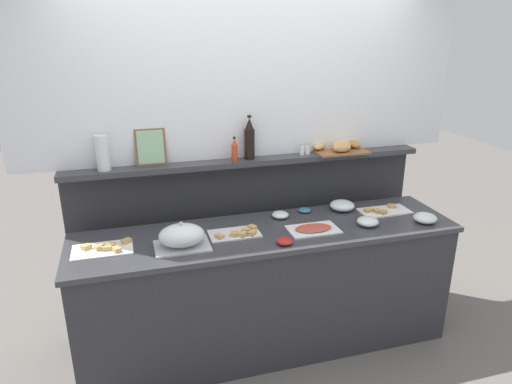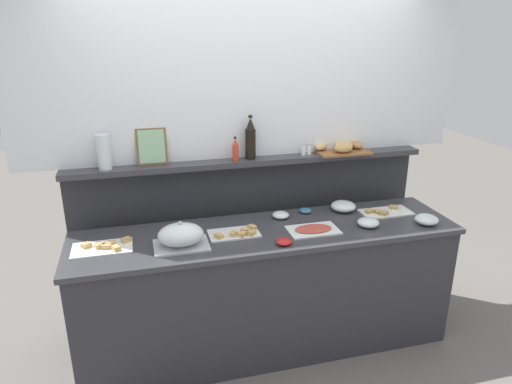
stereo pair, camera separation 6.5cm
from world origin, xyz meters
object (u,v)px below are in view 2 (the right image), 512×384
Objects in this scene: hot_sauce_bottle at (235,150)px; bread_basket at (343,147)px; pepper_shaker at (309,149)px; condiment_bowl_cream at (305,211)px; condiment_bowl_teal at (284,242)px; sandwich_platter_front at (104,247)px; framed_picture at (152,146)px; glass_bowl_medium at (426,220)px; water_carafe at (104,152)px; glass_bowl_small at (368,223)px; salt_shaker at (304,149)px; serving_cloche at (181,236)px; glass_bowl_extra at (343,207)px; cold_cuts_platter at (313,230)px; glass_bowl_large at (281,215)px; sandwich_platter_side at (385,212)px; wine_bottle_dark at (250,139)px.

hot_sauce_bottle is 0.85m from bread_basket.
condiment_bowl_cream is at bearing -113.98° from pepper_shaker.
condiment_bowl_cream is at bearing 55.41° from condiment_bowl_teal.
framed_picture reaches higher than sandwich_platter_front.
glass_bowl_medium is 0.81m from bread_basket.
water_carafe is at bearing -173.05° from framed_picture.
hot_sauce_bottle is (-0.81, 0.51, 0.43)m from glass_bowl_small.
salt_shaker is at bearing 180.00° from pepper_shaker.
salt_shaker reaches higher than serving_cloche.
salt_shaker is at bearing 136.73° from glass_bowl_extra.
glass_bowl_medium is 0.42m from glass_bowl_small.
glass_bowl_small is at bearing -81.88° from glass_bowl_extra.
salt_shaker is 0.04m from pepper_shaker.
framed_picture is (-0.74, 0.69, 0.49)m from condiment_bowl_teal.
cold_cuts_platter is 2.10× the size of glass_bowl_medium.
cold_cuts_platter is 0.30m from glass_bowl_large.
glass_bowl_extra is 1.99× the size of condiment_bowl_cream.
glass_bowl_large is (-0.77, 0.11, 0.01)m from sandwich_platter_side.
glass_bowl_medium is at bearing -42.31° from pepper_shaker.
condiment_bowl_teal is 1.12× the size of condiment_bowl_cream.
salt_shaker is (1.45, 0.42, 0.42)m from sandwich_platter_front.
condiment_bowl_teal is at bearing -161.12° from sandwich_platter_side.
condiment_bowl_teal is 0.43× the size of water_carafe.
bread_basket is (0.68, 0.66, 0.40)m from condiment_bowl_teal.
sandwich_platter_side is 1.97m from sandwich_platter_front.
glass_bowl_small is 0.68m from bread_basket.
pepper_shaker is 0.28m from bread_basket.
sandwich_platter_front is 0.48m from serving_cloche.
pepper_shaker is (-0.20, 0.23, 0.39)m from glass_bowl_extra.
cold_cuts_platter is at bearing -59.39° from wine_bottle_dark.
glass_bowl_large is 0.21m from condiment_bowl_cream.
hot_sauce_bottle reaches higher than salt_shaker.
water_carafe reaches higher than sandwich_platter_front.
glass_bowl_large is 0.53m from salt_shaker.
glass_bowl_extra reaches higher than glass_bowl_large.
condiment_bowl_teal is at bearing -124.59° from condiment_bowl_cream.
salt_shaker reaches higher than glass_bowl_small.
glass_bowl_large reaches higher than condiment_bowl_teal.
glass_bowl_large is 0.61m from glass_bowl_small.
salt_shaker is 1.00× the size of pepper_shaker.
pepper_shaker reaches higher than glass_bowl_medium.
condiment_bowl_teal is (-0.64, -0.11, -0.01)m from glass_bowl_small.
serving_cloche is 1.26m from glass_bowl_extra.
glass_bowl_medium is 1.10× the size of glass_bowl_small.
framed_picture is at bearing 167.80° from condiment_bowl_cream.
framed_picture is at bearing 157.52° from glass_bowl_small.
water_carafe is at bearing 162.53° from glass_bowl_small.
wine_bottle_dark is at bearing 12.87° from hot_sauce_bottle.
glass_bowl_large is at bearing -135.47° from salt_shaker.
sandwich_platter_front is at bearing -166.31° from bread_basket.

